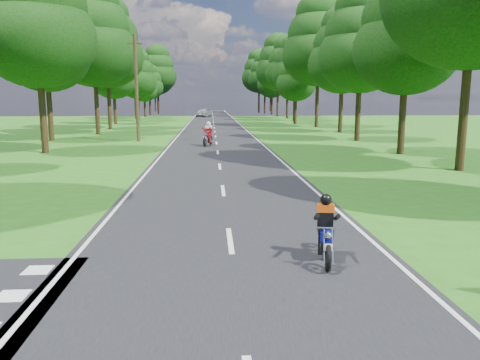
{
  "coord_description": "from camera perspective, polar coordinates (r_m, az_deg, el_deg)",
  "views": [
    {
      "loc": [
        -0.43,
        -8.54,
        3.31
      ],
      "look_at": [
        0.36,
        4.0,
        1.1
      ],
      "focal_mm": 35.0,
      "sensor_mm": 36.0,
      "label": 1
    }
  ],
  "objects": [
    {
      "name": "telegraph_pole",
      "position": [
        36.97,
        -12.5,
        10.92
      ],
      "size": [
        1.2,
        0.26,
        8.0
      ],
      "color": "#382616",
      "rests_on": "ground"
    },
    {
      "name": "rider_near_blue",
      "position": [
        9.76,
        10.41,
        -5.73
      ],
      "size": [
        0.8,
        1.68,
        1.35
      ],
      "primitive_type": null,
      "rotation": [
        0.0,
        0.0,
        -0.16
      ],
      "color": "#0E119B",
      "rests_on": "main_road"
    },
    {
      "name": "rider_far_red",
      "position": [
        32.81,
        -3.94,
        5.66
      ],
      "size": [
        1.12,
        2.11,
        1.67
      ],
      "primitive_type": null,
      "rotation": [
        0.0,
        0.0,
        -0.24
      ],
      "color": "#A20C20",
      "rests_on": "main_road"
    },
    {
      "name": "ground",
      "position": [
        9.16,
        -0.69,
        -11.19
      ],
      "size": [
        160.0,
        160.0,
        0.0
      ],
      "primitive_type": "plane",
      "color": "#2B5413",
      "rests_on": "ground"
    },
    {
      "name": "road_markings",
      "position": [
        56.76,
        -3.33,
        6.63
      ],
      "size": [
        7.4,
        140.0,
        0.01
      ],
      "color": "silver",
      "rests_on": "main_road"
    },
    {
      "name": "main_road",
      "position": [
        58.63,
        -3.2,
        6.73
      ],
      "size": [
        7.0,
        140.0,
        0.02
      ],
      "primitive_type": "cube",
      "color": "black",
      "rests_on": "ground"
    },
    {
      "name": "distant_car",
      "position": [
        83.85,
        -4.42,
        8.2
      ],
      "size": [
        3.15,
        4.72,
        1.49
      ],
      "primitive_type": "imported",
      "rotation": [
        0.0,
        0.0,
        -0.35
      ],
      "color": "#AEB0B5",
      "rests_on": "main_road"
    },
    {
      "name": "treeline",
      "position": [
        68.8,
        -2.11,
        14.08
      ],
      "size": [
        40.0,
        115.35,
        14.78
      ],
      "color": "black",
      "rests_on": "ground"
    }
  ]
}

